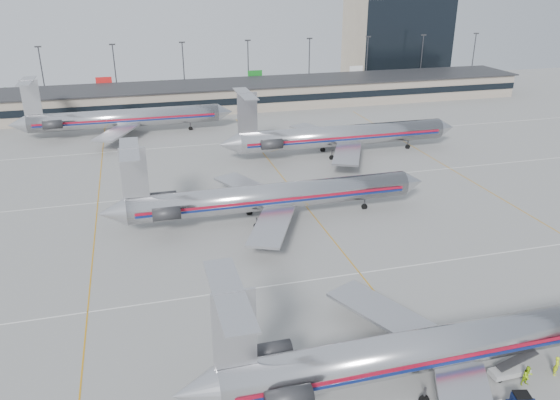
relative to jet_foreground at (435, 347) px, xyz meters
name	(u,v)px	position (x,y,z in m)	size (l,w,h in m)	color
ground	(399,322)	(1.24, 8.29, -3.39)	(260.00, 260.00, 0.00)	gray
apron_markings	(360,273)	(1.24, 18.29, -3.38)	(160.00, 0.15, 0.02)	silver
terminal	(226,95)	(1.24, 106.27, -0.23)	(162.00, 17.00, 6.25)	gray
light_mast_row	(216,66)	(1.24, 120.29, 5.19)	(163.60, 0.40, 15.28)	#38383D
distant_building	(396,38)	(63.24, 136.29, 9.11)	(30.00, 20.00, 25.00)	tan
jet_foreground	(435,347)	(0.00, 0.00, 0.00)	(44.67, 26.30, 11.69)	#B8B8BD
jet_second_row	(267,197)	(-5.55, 35.50, 0.12)	(46.24, 27.23, 12.10)	#B8B8BD
jet_third_row	(338,136)	(14.80, 61.08, 0.37)	(47.35, 29.12, 12.95)	#B8B8BD
jet_back_row	(122,118)	(-24.76, 86.27, 0.28)	(46.27, 28.46, 12.65)	#B8B8BD
belt_loader	(510,370)	(6.85, -1.27, -2.81)	(4.10, 1.31, 2.17)	#ABABAB
ramp_worker_near	(557,366)	(10.73, -2.19, -2.48)	(0.66, 0.44, 1.82)	#BFDD14
ramp_worker_far	(527,376)	(7.45, -2.63, -2.47)	(0.90, 0.70, 1.86)	#94C612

